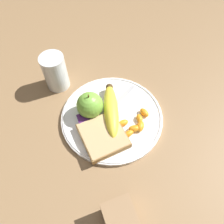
{
  "coord_description": "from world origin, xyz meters",
  "views": [
    {
      "loc": [
        0.3,
        -0.11,
        0.53
      ],
      "look_at": [
        0.0,
        0.0,
        0.03
      ],
      "focal_mm": 35.0,
      "sensor_mm": 36.0,
      "label": 1
    }
  ],
  "objects_px": {
    "banana": "(111,109)",
    "jam_packet": "(86,123)",
    "apple": "(90,105)",
    "fork": "(110,110)",
    "bread_slice": "(103,136)",
    "condiment_caddy": "(119,217)",
    "plate": "(112,117)",
    "juice_glass": "(55,73)"
  },
  "relations": [
    {
      "from": "apple",
      "to": "fork",
      "type": "distance_m",
      "value": 0.06
    },
    {
      "from": "bread_slice",
      "to": "condiment_caddy",
      "type": "xyz_separation_m",
      "value": [
        0.19,
        -0.03,
        0.01
      ]
    },
    {
      "from": "fork",
      "to": "jam_packet",
      "type": "height_order",
      "value": "jam_packet"
    },
    {
      "from": "juice_glass",
      "to": "fork",
      "type": "xyz_separation_m",
      "value": [
        0.16,
        0.11,
        -0.04
      ]
    },
    {
      "from": "juice_glass",
      "to": "banana",
      "type": "bearing_deg",
      "value": 34.48
    },
    {
      "from": "plate",
      "to": "condiment_caddy",
      "type": "bearing_deg",
      "value": -17.2
    },
    {
      "from": "banana",
      "to": "bread_slice",
      "type": "height_order",
      "value": "banana"
    },
    {
      "from": "juice_glass",
      "to": "banana",
      "type": "distance_m",
      "value": 0.2
    },
    {
      "from": "banana",
      "to": "fork",
      "type": "xyz_separation_m",
      "value": [
        -0.01,
        0.0,
        -0.02
      ]
    },
    {
      "from": "banana",
      "to": "bread_slice",
      "type": "distance_m",
      "value": 0.08
    },
    {
      "from": "plate",
      "to": "bread_slice",
      "type": "bearing_deg",
      "value": -39.3
    },
    {
      "from": "plate",
      "to": "jam_packet",
      "type": "distance_m",
      "value": 0.08
    },
    {
      "from": "apple",
      "to": "banana",
      "type": "xyz_separation_m",
      "value": [
        0.02,
        0.05,
        -0.02
      ]
    },
    {
      "from": "bread_slice",
      "to": "jam_packet",
      "type": "bearing_deg",
      "value": -151.03
    },
    {
      "from": "condiment_caddy",
      "to": "plate",
      "type": "bearing_deg",
      "value": 162.8
    },
    {
      "from": "condiment_caddy",
      "to": "apple",
      "type": "bearing_deg",
      "value": 174.91
    },
    {
      "from": "apple",
      "to": "jam_packet",
      "type": "relative_size",
      "value": 1.67
    },
    {
      "from": "plate",
      "to": "apple",
      "type": "distance_m",
      "value": 0.07
    },
    {
      "from": "plate",
      "to": "banana",
      "type": "bearing_deg",
      "value": 171.46
    },
    {
      "from": "banana",
      "to": "jam_packet",
      "type": "bearing_deg",
      "value": -81.09
    },
    {
      "from": "banana",
      "to": "jam_packet",
      "type": "relative_size",
      "value": 3.62
    },
    {
      "from": "juice_glass",
      "to": "bread_slice",
      "type": "height_order",
      "value": "juice_glass"
    },
    {
      "from": "juice_glass",
      "to": "plate",
      "type": "bearing_deg",
      "value": 32.66
    },
    {
      "from": "plate",
      "to": "banana",
      "type": "xyz_separation_m",
      "value": [
        -0.01,
        0.0,
        0.02
      ]
    },
    {
      "from": "condiment_caddy",
      "to": "jam_packet",
      "type": "bearing_deg",
      "value": 179.47
    },
    {
      "from": "banana",
      "to": "apple",
      "type": "bearing_deg",
      "value": -112.56
    },
    {
      "from": "juice_glass",
      "to": "jam_packet",
      "type": "distance_m",
      "value": 0.18
    },
    {
      "from": "fork",
      "to": "condiment_caddy",
      "type": "height_order",
      "value": "condiment_caddy"
    },
    {
      "from": "apple",
      "to": "banana",
      "type": "relative_size",
      "value": 0.46
    },
    {
      "from": "bread_slice",
      "to": "condiment_caddy",
      "type": "relative_size",
      "value": 1.8
    },
    {
      "from": "banana",
      "to": "fork",
      "type": "relative_size",
      "value": 1.01
    },
    {
      "from": "apple",
      "to": "jam_packet",
      "type": "xyz_separation_m",
      "value": [
        0.03,
        -0.02,
        -0.03
      ]
    },
    {
      "from": "juice_glass",
      "to": "condiment_caddy",
      "type": "relative_size",
      "value": 1.64
    },
    {
      "from": "plate",
      "to": "juice_glass",
      "type": "distance_m",
      "value": 0.21
    },
    {
      "from": "juice_glass",
      "to": "condiment_caddy",
      "type": "height_order",
      "value": "juice_glass"
    },
    {
      "from": "jam_packet",
      "to": "apple",
      "type": "bearing_deg",
      "value": 146.39
    },
    {
      "from": "plate",
      "to": "fork",
      "type": "height_order",
      "value": "fork"
    },
    {
      "from": "bread_slice",
      "to": "banana",
      "type": "bearing_deg",
      "value": 144.27
    },
    {
      "from": "juice_glass",
      "to": "fork",
      "type": "relative_size",
      "value": 0.64
    },
    {
      "from": "juice_glass",
      "to": "banana",
      "type": "height_order",
      "value": "juice_glass"
    },
    {
      "from": "bread_slice",
      "to": "jam_packet",
      "type": "height_order",
      "value": "same"
    },
    {
      "from": "juice_glass",
      "to": "bread_slice",
      "type": "distance_m",
      "value": 0.24
    }
  ]
}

